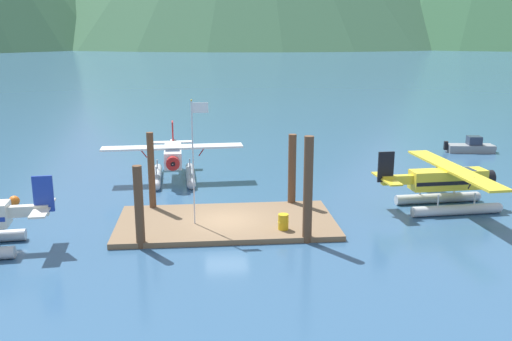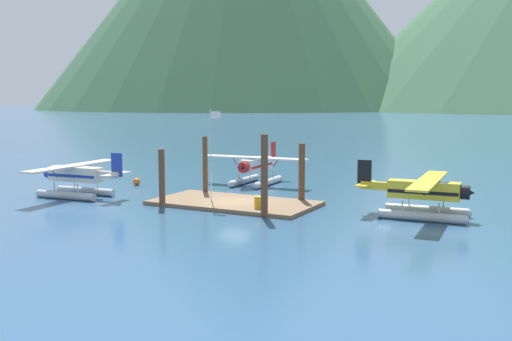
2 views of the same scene
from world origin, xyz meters
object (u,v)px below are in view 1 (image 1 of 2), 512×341
object	(u,v)px
seaplane_yellow_stbd_fwd	(448,185)
flagpole	(195,149)
seaplane_white_bow_left	(173,160)
fuel_drum	(283,222)
mooring_buoy	(14,201)
boat_grey_open_east	(472,147)

from	to	relation	value
seaplane_yellow_stbd_fwd	flagpole	bearing A→B (deg)	-172.09
seaplane_white_bow_left	seaplane_yellow_stbd_fwd	xyz separation A→B (m)	(17.59, -8.67, 0.00)
fuel_drum	seaplane_yellow_stbd_fwd	distance (m)	11.58
seaplane_yellow_stbd_fwd	seaplane_white_bow_left	bearing A→B (deg)	153.76
seaplane_white_bow_left	seaplane_yellow_stbd_fwd	distance (m)	19.61
mooring_buoy	flagpole	bearing A→B (deg)	-24.28
mooring_buoy	seaplane_yellow_stbd_fwd	world-z (taller)	seaplane_yellow_stbd_fwd
fuel_drum	mooring_buoy	bearing A→B (deg)	157.84
boat_grey_open_east	seaplane_white_bow_left	bearing A→B (deg)	-164.37
flagpole	seaplane_white_bow_left	xyz separation A→B (m)	(-1.84, 10.86, -3.05)
fuel_drum	seaplane_white_bow_left	world-z (taller)	seaplane_white_bow_left
mooring_buoy	boat_grey_open_east	size ratio (longest dim) A/B	0.14
seaplane_white_bow_left	fuel_drum	bearing A→B (deg)	-61.68
mooring_buoy	seaplane_yellow_stbd_fwd	bearing A→B (deg)	-6.47
seaplane_white_bow_left	boat_grey_open_east	xyz separation A→B (m)	(27.27, 7.63, -1.09)
seaplane_white_bow_left	boat_grey_open_east	distance (m)	28.34
fuel_drum	mooring_buoy	world-z (taller)	fuel_drum
boat_grey_open_east	seaplane_yellow_stbd_fwd	bearing A→B (deg)	-120.69
flagpole	fuel_drum	size ratio (longest dim) A/B	8.04
boat_grey_open_east	fuel_drum	bearing A→B (deg)	-136.04
fuel_drum	boat_grey_open_east	world-z (taller)	boat_grey_open_east
flagpole	mooring_buoy	world-z (taller)	flagpole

